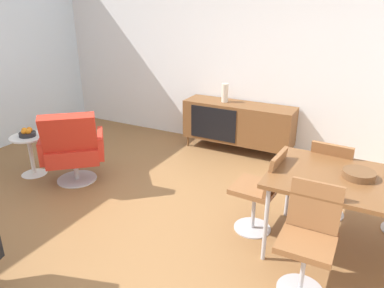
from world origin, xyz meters
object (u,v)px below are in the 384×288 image
(dining_table, at_px, (370,187))
(dining_chair_front_left, at_px, (309,236))
(vase_cobalt, at_px, (225,93))
(side_table_round, at_px, (30,151))
(dining_chair_near_window, at_px, (261,188))
(sideboard, at_px, (238,123))
(dining_chair_back_left, at_px, (331,176))
(fruit_bowl, at_px, (27,133))
(lounge_chair_red, at_px, (72,147))
(wooden_bowl_on_table, at_px, (359,174))

(dining_table, relative_size, dining_chair_front_left, 1.87)
(vase_cobalt, height_order, side_table_round, vase_cobalt)
(dining_chair_near_window, xyz_separation_m, side_table_round, (-2.96, -0.15, -0.15))
(dining_table, bearing_deg, sideboard, 135.27)
(dining_chair_front_left, height_order, side_table_round, dining_chair_front_left)
(sideboard, height_order, dining_chair_near_window, dining_chair_near_window)
(dining_table, distance_m, dining_chair_back_left, 0.70)
(dining_chair_back_left, bearing_deg, fruit_bowl, -168.39)
(dining_chair_back_left, height_order, fruit_bowl, dining_chair_back_left)
(dining_chair_near_window, bearing_deg, lounge_chair_red, -178.20)
(dining_chair_front_left, bearing_deg, vase_cobalt, 125.55)
(dining_table, height_order, side_table_round, dining_table)
(lounge_chair_red, height_order, side_table_round, lounge_chair_red)
(sideboard, bearing_deg, dining_table, -44.73)
(side_table_round, bearing_deg, dining_table, 2.35)
(wooden_bowl_on_table, bearing_deg, dining_chair_near_window, -176.20)
(side_table_round, xyz_separation_m, fruit_bowl, (-0.00, -0.00, 0.24))
(wooden_bowl_on_table, xyz_separation_m, dining_chair_front_left, (-0.25, -0.61, -0.30))
(sideboard, bearing_deg, dining_chair_back_left, -40.29)
(dining_chair_near_window, distance_m, side_table_round, 2.97)
(dining_chair_near_window, height_order, fruit_bowl, dining_chair_near_window)
(dining_chair_front_left, xyz_separation_m, lounge_chair_red, (-2.84, 0.48, -0.00))
(vase_cobalt, distance_m, dining_chair_front_left, 2.92)
(sideboard, relative_size, dining_chair_front_left, 1.87)
(wooden_bowl_on_table, bearing_deg, dining_table, -25.61)
(vase_cobalt, bearing_deg, lounge_chair_red, -121.79)
(fruit_bowl, bearing_deg, dining_chair_front_left, -6.51)
(wooden_bowl_on_table, height_order, dining_chair_near_window, dining_chair_near_window)
(dining_chair_front_left, bearing_deg, wooden_bowl_on_table, 67.76)
(vase_cobalt, relative_size, dining_chair_near_window, 0.31)
(wooden_bowl_on_table, bearing_deg, lounge_chair_red, -177.69)
(lounge_chair_red, relative_size, side_table_round, 1.82)
(wooden_bowl_on_table, height_order, side_table_round, wooden_bowl_on_table)
(dining_table, bearing_deg, lounge_chair_red, -178.64)
(dining_table, relative_size, fruit_bowl, 8.00)
(lounge_chair_red, bearing_deg, dining_chair_near_window, 1.80)
(side_table_round, bearing_deg, dining_chair_front_left, -6.53)
(dining_table, xyz_separation_m, dining_chair_back_left, (-0.35, 0.56, -0.23))
(dining_chair_back_left, relative_size, fruit_bowl, 4.28)
(dining_chair_near_window, height_order, lounge_chair_red, lounge_chair_red)
(dining_chair_front_left, relative_size, lounge_chair_red, 0.90)
(dining_chair_near_window, bearing_deg, fruit_bowl, -176.99)
(lounge_chair_red, bearing_deg, vase_cobalt, 58.21)
(dining_chair_back_left, bearing_deg, sideboard, 139.71)
(vase_cobalt, bearing_deg, fruit_bowl, -132.90)
(dining_table, height_order, wooden_bowl_on_table, wooden_bowl_on_table)
(vase_cobalt, height_order, fruit_bowl, vase_cobalt)
(wooden_bowl_on_table, bearing_deg, dining_chair_front_left, -112.24)
(wooden_bowl_on_table, xyz_separation_m, lounge_chair_red, (-3.09, -0.12, -0.30))
(dining_chair_front_left, xyz_separation_m, fruit_bowl, (-3.50, 0.40, 0.09))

